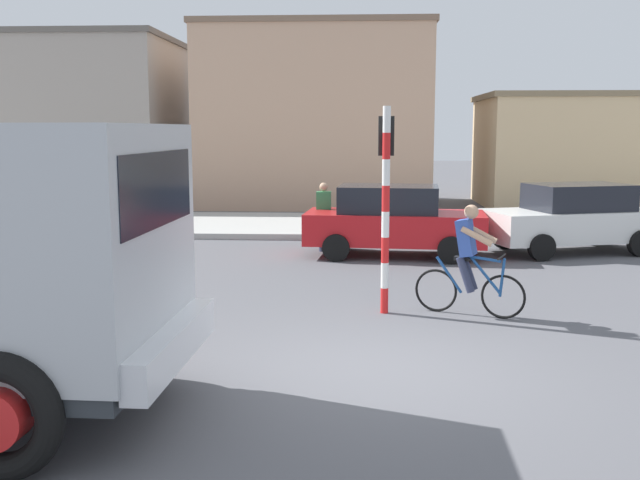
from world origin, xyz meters
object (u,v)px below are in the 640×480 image
at_px(cyclist, 469,260).
at_px(pedestrian_near_kerb, 324,216).
at_px(traffic_light_pole, 386,181).
at_px(car_white_mid, 573,218).
at_px(car_red_near, 11,222).
at_px(car_far_side, 393,220).

distance_m(cyclist, pedestrian_near_kerb, 6.43).
relative_size(cyclist, traffic_light_pole, 0.54).
xyz_separation_m(car_white_mid, pedestrian_near_kerb, (-5.80, -0.14, 0.03)).
height_order(car_red_near, car_white_mid, same).
height_order(traffic_light_pole, pedestrian_near_kerb, traffic_light_pole).
bearing_deg(pedestrian_near_kerb, car_red_near, -168.73).
distance_m(car_far_side, pedestrian_near_kerb, 1.70).
bearing_deg(car_white_mid, traffic_light_pole, -127.60).
bearing_deg(car_far_side, traffic_light_pole, -93.84).
height_order(car_white_mid, pedestrian_near_kerb, pedestrian_near_kerb).
xyz_separation_m(car_red_near, car_white_mid, (12.68, 1.51, 0.00)).
bearing_deg(cyclist, car_white_mid, 61.63).
relative_size(car_white_mid, car_far_side, 1.05).
bearing_deg(traffic_light_pole, car_far_side, 86.16).
xyz_separation_m(car_red_near, car_far_side, (8.48, 0.80, 0.00)).
height_order(traffic_light_pole, car_white_mid, traffic_light_pole).
bearing_deg(car_far_side, cyclist, -80.02).
height_order(car_far_side, pedestrian_near_kerb, pedestrian_near_kerb).
bearing_deg(car_red_near, car_far_side, 5.40).
distance_m(car_white_mid, pedestrian_near_kerb, 5.80).
bearing_deg(pedestrian_near_kerb, traffic_light_pole, -77.76).
distance_m(car_white_mid, car_far_side, 4.26).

